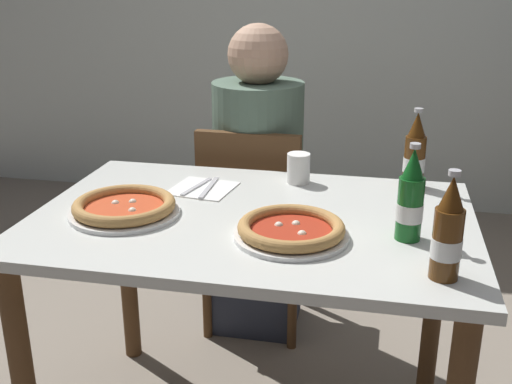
{
  "coord_description": "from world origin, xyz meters",
  "views": [
    {
      "loc": [
        0.33,
        -1.53,
        1.38
      ],
      "look_at": [
        0.0,
        0.05,
        0.8
      ],
      "focal_mm": 43.26,
      "sensor_mm": 36.0,
      "label": 1
    }
  ],
  "objects_px": {
    "chair_behind_table": "(255,219)",
    "beer_bottle_center": "(415,155)",
    "diner_seated": "(258,190)",
    "pizza_margherita_near": "(291,230)",
    "paper_cup": "(298,168)",
    "dining_table_main": "(252,253)",
    "beer_bottle_left": "(411,200)",
    "beer_bottle_right": "(448,234)",
    "pizza_marinara_far": "(124,207)",
    "napkin_with_cutlery": "(203,188)"
  },
  "relations": [
    {
      "from": "chair_behind_table",
      "to": "beer_bottle_right",
      "type": "xyz_separation_m",
      "value": [
        0.61,
        -0.88,
        0.37
      ]
    },
    {
      "from": "dining_table_main",
      "to": "paper_cup",
      "type": "distance_m",
      "value": 0.35
    },
    {
      "from": "dining_table_main",
      "to": "pizza_margherita_near",
      "type": "height_order",
      "value": "pizza_margherita_near"
    },
    {
      "from": "dining_table_main",
      "to": "pizza_marinara_far",
      "type": "xyz_separation_m",
      "value": [
        -0.34,
        -0.07,
        0.14
      ]
    },
    {
      "from": "pizza_marinara_far",
      "to": "beer_bottle_center",
      "type": "bearing_deg",
      "value": 27.15
    },
    {
      "from": "diner_seated",
      "to": "pizza_marinara_far",
      "type": "xyz_separation_m",
      "value": [
        -0.22,
        -0.73,
        0.19
      ]
    },
    {
      "from": "chair_behind_table",
      "to": "pizza_margherita_near",
      "type": "distance_m",
      "value": 0.83
    },
    {
      "from": "diner_seated",
      "to": "beer_bottle_left",
      "type": "relative_size",
      "value": 4.89
    },
    {
      "from": "pizza_margherita_near",
      "to": "paper_cup",
      "type": "distance_m",
      "value": 0.43
    },
    {
      "from": "pizza_marinara_far",
      "to": "pizza_margherita_near",
      "type": "bearing_deg",
      "value": -7.3
    },
    {
      "from": "diner_seated",
      "to": "beer_bottle_left",
      "type": "height_order",
      "value": "diner_seated"
    },
    {
      "from": "pizza_margherita_near",
      "to": "napkin_with_cutlery",
      "type": "distance_m",
      "value": 0.44
    },
    {
      "from": "chair_behind_table",
      "to": "beer_bottle_left",
      "type": "height_order",
      "value": "beer_bottle_left"
    },
    {
      "from": "dining_table_main",
      "to": "beer_bottle_center",
      "type": "distance_m",
      "value": 0.59
    },
    {
      "from": "paper_cup",
      "to": "dining_table_main",
      "type": "bearing_deg",
      "value": -105.62
    },
    {
      "from": "pizza_margherita_near",
      "to": "beer_bottle_center",
      "type": "height_order",
      "value": "beer_bottle_center"
    },
    {
      "from": "paper_cup",
      "to": "beer_bottle_right",
      "type": "bearing_deg",
      "value": -54.78
    },
    {
      "from": "beer_bottle_center",
      "to": "napkin_with_cutlery",
      "type": "relative_size",
      "value": 1.22
    },
    {
      "from": "pizza_margherita_near",
      "to": "beer_bottle_center",
      "type": "xyz_separation_m",
      "value": [
        0.31,
        0.46,
        0.08
      ]
    },
    {
      "from": "pizza_margherita_near",
      "to": "beer_bottle_center",
      "type": "relative_size",
      "value": 1.18
    },
    {
      "from": "pizza_margherita_near",
      "to": "pizza_marinara_far",
      "type": "distance_m",
      "value": 0.48
    },
    {
      "from": "pizza_margherita_near",
      "to": "diner_seated",
      "type": "bearing_deg",
      "value": 107.53
    },
    {
      "from": "dining_table_main",
      "to": "paper_cup",
      "type": "xyz_separation_m",
      "value": [
        0.08,
        0.3,
        0.16
      ]
    },
    {
      "from": "diner_seated",
      "to": "beer_bottle_center",
      "type": "bearing_deg",
      "value": -30.4
    },
    {
      "from": "pizza_marinara_far",
      "to": "beer_bottle_left",
      "type": "xyz_separation_m",
      "value": [
        0.76,
        -0.01,
        0.08
      ]
    },
    {
      "from": "beer_bottle_right",
      "to": "napkin_with_cutlery",
      "type": "xyz_separation_m",
      "value": [
        -0.68,
        0.45,
        -0.1
      ]
    },
    {
      "from": "beer_bottle_right",
      "to": "paper_cup",
      "type": "xyz_separation_m",
      "value": [
        -0.4,
        0.57,
        -0.06
      ]
    },
    {
      "from": "beer_bottle_left",
      "to": "beer_bottle_right",
      "type": "distance_m",
      "value": 0.21
    },
    {
      "from": "dining_table_main",
      "to": "diner_seated",
      "type": "relative_size",
      "value": 0.99
    },
    {
      "from": "chair_behind_table",
      "to": "beer_bottle_left",
      "type": "relative_size",
      "value": 3.44
    },
    {
      "from": "pizza_marinara_far",
      "to": "beer_bottle_right",
      "type": "bearing_deg",
      "value": -13.76
    },
    {
      "from": "diner_seated",
      "to": "paper_cup",
      "type": "bearing_deg",
      "value": -60.41
    },
    {
      "from": "beer_bottle_right",
      "to": "pizza_marinara_far",
      "type": "bearing_deg",
      "value": 166.24
    },
    {
      "from": "chair_behind_table",
      "to": "dining_table_main",
      "type": "bearing_deg",
      "value": 102.71
    },
    {
      "from": "chair_behind_table",
      "to": "pizza_marinara_far",
      "type": "height_order",
      "value": "chair_behind_table"
    },
    {
      "from": "pizza_margherita_near",
      "to": "beer_bottle_left",
      "type": "distance_m",
      "value": 0.3
    },
    {
      "from": "napkin_with_cutlery",
      "to": "paper_cup",
      "type": "height_order",
      "value": "paper_cup"
    },
    {
      "from": "chair_behind_table",
      "to": "pizza_marinara_far",
      "type": "distance_m",
      "value": 0.77
    },
    {
      "from": "beer_bottle_center",
      "to": "pizza_marinara_far",
      "type": "bearing_deg",
      "value": -152.85
    },
    {
      "from": "chair_behind_table",
      "to": "beer_bottle_center",
      "type": "bearing_deg",
      "value": 154.99
    },
    {
      "from": "beer_bottle_left",
      "to": "paper_cup",
      "type": "height_order",
      "value": "beer_bottle_left"
    },
    {
      "from": "pizza_marinara_far",
      "to": "beer_bottle_center",
      "type": "xyz_separation_m",
      "value": [
        0.78,
        0.4,
        0.08
      ]
    },
    {
      "from": "pizza_marinara_far",
      "to": "napkin_with_cutlery",
      "type": "bearing_deg",
      "value": 58.4
    },
    {
      "from": "pizza_margherita_near",
      "to": "napkin_with_cutlery",
      "type": "bearing_deg",
      "value": 136.48
    },
    {
      "from": "diner_seated",
      "to": "beer_bottle_left",
      "type": "xyz_separation_m",
      "value": [
        0.53,
        -0.73,
        0.27
      ]
    },
    {
      "from": "beer_bottle_right",
      "to": "pizza_margherita_near",
      "type": "bearing_deg",
      "value": 158.24
    },
    {
      "from": "diner_seated",
      "to": "beer_bottle_right",
      "type": "height_order",
      "value": "diner_seated"
    },
    {
      "from": "pizza_margherita_near",
      "to": "napkin_with_cutlery",
      "type": "height_order",
      "value": "pizza_margherita_near"
    },
    {
      "from": "beer_bottle_center",
      "to": "paper_cup",
      "type": "xyz_separation_m",
      "value": [
        -0.35,
        -0.03,
        -0.06
      ]
    },
    {
      "from": "dining_table_main",
      "to": "beer_bottle_left",
      "type": "relative_size",
      "value": 4.86
    }
  ]
}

